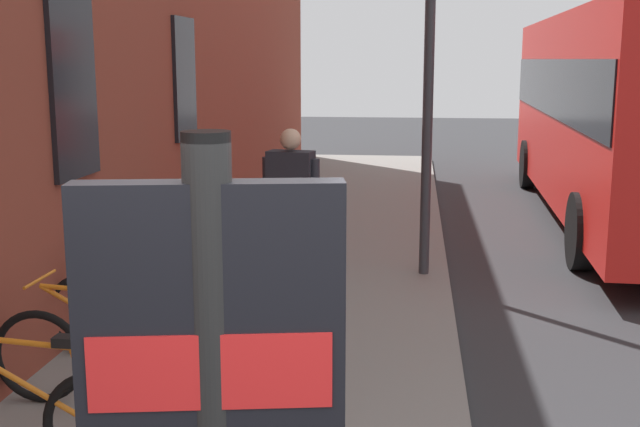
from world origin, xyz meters
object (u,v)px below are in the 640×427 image
object	(u,v)px
bicycle_under_window	(208,259)
city_bus	(628,105)
bicycle_nearest_sign	(107,356)
pedestrian_by_facade	(223,347)
pedestrian_crossing_street	(291,190)
bicycle_beside_lamp	(169,282)
bicycle_end_of_row	(147,311)
bicycle_by_door	(18,418)

from	to	relation	value
bicycle_under_window	city_bus	bearing A→B (deg)	-46.71
bicycle_nearest_sign	city_bus	distance (m)	10.11
pedestrian_by_facade	pedestrian_crossing_street	bearing A→B (deg)	4.28
bicycle_beside_lamp	pedestrian_crossing_street	size ratio (longest dim) A/B	0.98
bicycle_end_of_row	pedestrian_by_facade	distance (m)	2.73
bicycle_beside_lamp	bicycle_under_window	xyz separation A→B (m)	(0.94, -0.15, 0.00)
bicycle_nearest_sign	pedestrian_crossing_street	xyz separation A→B (m)	(3.42, -0.84, 0.70)
pedestrian_by_facade	bicycle_beside_lamp	bearing A→B (deg)	22.31
bicycle_beside_lamp	city_bus	bearing A→B (deg)	-42.78
bicycle_by_door	pedestrian_by_facade	distance (m)	1.48
bicycle_by_door	bicycle_under_window	xyz separation A→B (m)	(3.99, -0.14, 0.00)
bicycle_by_door	city_bus	world-z (taller)	city_bus
pedestrian_crossing_street	bicycle_under_window	bearing A→B (deg)	120.69
city_bus	pedestrian_by_facade	bearing A→B (deg)	154.92
pedestrian_crossing_street	city_bus	bearing A→B (deg)	-44.91
bicycle_nearest_sign	bicycle_under_window	bearing A→B (deg)	0.05
pedestrian_by_facade	bicycle_under_window	bearing A→B (deg)	15.86
bicycle_end_of_row	bicycle_under_window	bearing A→B (deg)	-1.74
bicycle_nearest_sign	bicycle_beside_lamp	size ratio (longest dim) A/B	1.01
bicycle_by_door	bicycle_end_of_row	xyz separation A→B (m)	(2.13, -0.09, 0.00)
bicycle_end_of_row	pedestrian_crossing_street	xyz separation A→B (m)	(2.36, -0.90, 0.70)
bicycle_end_of_row	pedestrian_crossing_street	world-z (taller)	pedestrian_crossing_street
bicycle_end_of_row	city_bus	world-z (taller)	city_bus
bicycle_by_door	bicycle_beside_lamp	xyz separation A→B (m)	(3.05, 0.00, 0.00)
bicycle_by_door	pedestrian_by_facade	size ratio (longest dim) A/B	1.09
bicycle_nearest_sign	pedestrian_crossing_street	world-z (taller)	pedestrian_crossing_street
bicycle_nearest_sign	city_bus	world-z (taller)	city_bus
bicycle_by_door	bicycle_nearest_sign	size ratio (longest dim) A/B	1.00
bicycle_nearest_sign	bicycle_under_window	xyz separation A→B (m)	(2.92, 0.00, 0.00)
bicycle_nearest_sign	pedestrian_crossing_street	bearing A→B (deg)	-13.80
bicycle_beside_lamp	pedestrian_by_facade	bearing A→B (deg)	-157.69
bicycle_end_of_row	pedestrian_by_facade	xyz separation A→B (m)	(-2.35, -1.25, 0.60)
bicycle_beside_lamp	bicycle_by_door	bearing A→B (deg)	-179.99
bicycle_under_window	pedestrian_crossing_street	world-z (taller)	pedestrian_crossing_street
bicycle_under_window	pedestrian_crossing_street	distance (m)	1.20
city_bus	bicycle_beside_lamp	bearing A→B (deg)	137.22
bicycle_under_window	bicycle_by_door	bearing A→B (deg)	177.92
bicycle_nearest_sign	pedestrian_by_facade	distance (m)	1.85
bicycle_nearest_sign	bicycle_under_window	distance (m)	2.92
pedestrian_crossing_street	pedestrian_by_facade	world-z (taller)	pedestrian_crossing_street
pedestrian_crossing_street	bicycle_beside_lamp	bearing A→B (deg)	145.55
bicycle_end_of_row	city_bus	size ratio (longest dim) A/B	0.17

